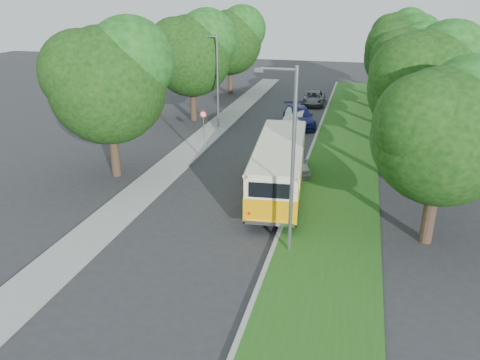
% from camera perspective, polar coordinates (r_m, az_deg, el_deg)
% --- Properties ---
extents(ground, '(120.00, 120.00, 0.00)m').
position_cam_1_polar(ground, '(23.79, -3.37, -4.45)').
color(ground, '#2B2B2E').
rests_on(ground, ground).
extents(curb, '(0.20, 70.00, 0.15)m').
position_cam_1_polar(curb, '(27.50, 7.00, -0.65)').
color(curb, gray).
rests_on(curb, ground).
extents(grass_verge, '(4.50, 70.00, 0.13)m').
position_cam_1_polar(grass_verge, '(27.34, 11.87, -1.14)').
color(grass_verge, '#2A5316').
rests_on(grass_verge, ground).
extents(sidewalk, '(2.20, 70.00, 0.12)m').
position_cam_1_polar(sidewalk, '(29.66, -9.27, 0.89)').
color(sidewalk, gray).
rests_on(sidewalk, ground).
extents(treeline, '(24.27, 41.91, 9.46)m').
position_cam_1_polar(treeline, '(38.68, 9.52, 14.73)').
color(treeline, '#332319').
rests_on(treeline, ground).
extents(lamppost_near, '(1.71, 0.16, 8.00)m').
position_cam_1_polar(lamppost_near, '(18.95, 6.20, 2.76)').
color(lamppost_near, gray).
rests_on(lamppost_near, ground).
extents(lamppost_far, '(1.71, 0.16, 7.50)m').
position_cam_1_polar(lamppost_far, '(38.54, -2.90, 12.25)').
color(lamppost_far, gray).
rests_on(lamppost_far, ground).
extents(warning_sign, '(0.56, 0.10, 2.50)m').
position_cam_1_polar(warning_sign, '(35.24, -4.48, 7.30)').
color(warning_sign, gray).
rests_on(warning_sign, ground).
extents(vintage_bus, '(3.58, 10.35, 3.01)m').
position_cam_1_polar(vintage_bus, '(25.97, 4.77, 1.45)').
color(vintage_bus, '#FFAD08').
rests_on(vintage_bus, ground).
extents(car_silver, '(2.70, 4.38, 1.39)m').
position_cam_1_polar(car_silver, '(29.71, 6.59, 2.38)').
color(car_silver, silver).
rests_on(car_silver, ground).
extents(car_white, '(1.64, 4.40, 1.43)m').
position_cam_1_polar(car_white, '(40.16, 6.73, 7.56)').
color(car_white, silver).
rests_on(car_white, ground).
extents(car_blue, '(3.70, 5.72, 1.54)m').
position_cam_1_polar(car_blue, '(40.38, 7.21, 7.70)').
color(car_blue, navy).
rests_on(car_blue, ground).
extents(car_grey, '(2.26, 4.69, 1.29)m').
position_cam_1_polar(car_grey, '(48.51, 8.98, 9.83)').
color(car_grey, '#585B60').
rests_on(car_grey, ground).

